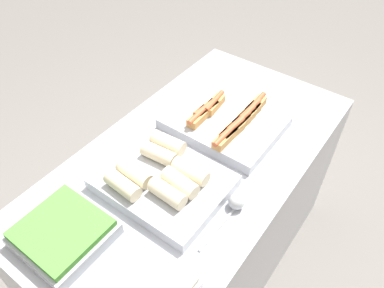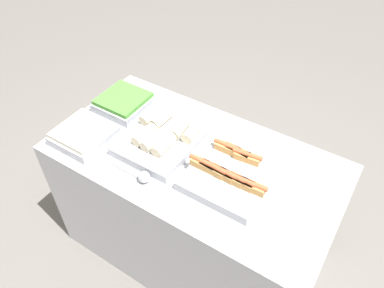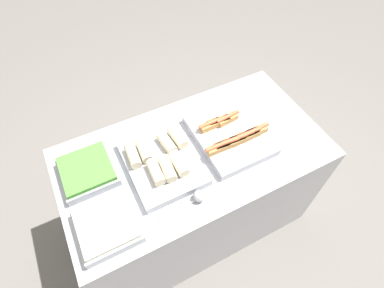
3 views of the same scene
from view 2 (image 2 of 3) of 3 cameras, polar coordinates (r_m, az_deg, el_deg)
name	(u,v)px [view 2 (image 2 of 3)]	position (r m, az deg, el deg)	size (l,w,h in m)	color
ground_plane	(194,246)	(2.56, 0.24, -15.28)	(12.00, 12.00, 0.00)	slate
counter	(194,207)	(2.21, 0.27, -9.62)	(1.48, 0.79, 0.85)	#A8AAB2
tray_hotdogs	(233,170)	(1.78, 6.26, -3.95)	(0.39, 0.46, 0.10)	#A8AAB2
tray_wraps	(163,136)	(1.93, -4.38, 1.17)	(0.35, 0.45, 0.11)	#A8AAB2
tray_side_front	(83,134)	(2.03, -16.22, 1.41)	(0.27, 0.27, 0.07)	#A8AAB2
tray_side_back	(124,102)	(2.19, -10.36, 6.28)	(0.27, 0.27, 0.07)	#A8AAB2
serving_spoon_near	(142,177)	(1.77, -7.57, -4.94)	(0.25, 0.06, 0.06)	#B2B5BA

